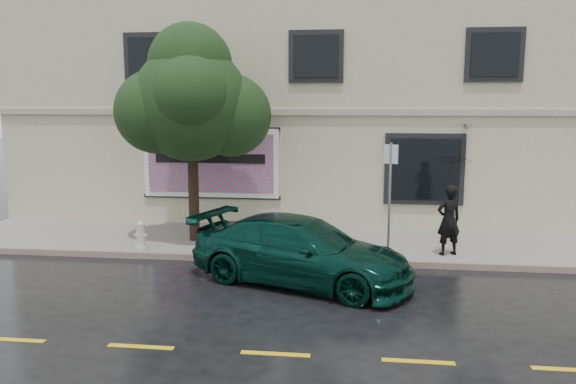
# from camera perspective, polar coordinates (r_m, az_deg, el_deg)

# --- Properties ---
(ground) EXTENTS (90.00, 90.00, 0.00)m
(ground) POSITION_cam_1_polar(r_m,az_deg,el_deg) (12.39, 1.03, -9.24)
(ground) COLOR black
(ground) RESTS_ON ground
(sidewalk) EXTENTS (20.00, 3.50, 0.15)m
(sidewalk) POSITION_cam_1_polar(r_m,az_deg,el_deg) (15.48, 2.26, -5.18)
(sidewalk) COLOR gray
(sidewalk) RESTS_ON ground
(curb) EXTENTS (20.00, 0.18, 0.16)m
(curb) POSITION_cam_1_polar(r_m,az_deg,el_deg) (13.80, 1.67, -6.98)
(curb) COLOR slate
(curb) RESTS_ON ground
(road_marking) EXTENTS (19.00, 0.12, 0.01)m
(road_marking) POSITION_cam_1_polar(r_m,az_deg,el_deg) (9.16, -1.29, -16.12)
(road_marking) COLOR gold
(road_marking) RESTS_ON ground
(building) EXTENTS (20.00, 8.12, 7.00)m
(building) POSITION_cam_1_polar(r_m,az_deg,el_deg) (20.73, 3.63, 8.05)
(building) COLOR beige
(building) RESTS_ON ground
(billboard) EXTENTS (4.30, 0.16, 2.20)m
(billboard) POSITION_cam_1_polar(r_m,az_deg,el_deg) (17.28, -7.89, 2.93)
(billboard) COLOR white
(billboard) RESTS_ON ground
(car) EXTENTS (5.36, 3.74, 1.43)m
(car) POSITION_cam_1_polar(r_m,az_deg,el_deg) (12.23, 1.34, -5.99)
(car) COLOR #072E25
(car) RESTS_ON ground
(pedestrian) EXTENTS (0.75, 0.63, 1.75)m
(pedestrian) POSITION_cam_1_polar(r_m,az_deg,el_deg) (14.37, 16.02, -2.76)
(pedestrian) COLOR black
(pedestrian) RESTS_ON sidewalk
(umbrella) EXTENTS (1.11, 1.11, 0.80)m
(umbrella) POSITION_cam_1_polar(r_m,az_deg,el_deg) (14.17, 16.24, 2.30)
(umbrella) COLOR black
(umbrella) RESTS_ON pedestrian
(street_tree) EXTENTS (3.08, 3.08, 5.26)m
(street_tree) POSITION_cam_1_polar(r_m,az_deg,el_deg) (15.24, -9.81, 8.81)
(street_tree) COLOR black
(street_tree) RESTS_ON sidewalk
(fire_hydrant) EXTENTS (0.31, 0.29, 0.74)m
(fire_hydrant) POSITION_cam_1_polar(r_m,az_deg,el_deg) (14.94, -14.70, -4.28)
(fire_hydrant) COLOR beige
(fire_hydrant) RESTS_ON sidewalk
(sign_pole) EXTENTS (0.33, 0.13, 2.81)m
(sign_pole) POSITION_cam_1_polar(r_m,az_deg,el_deg) (13.58, 10.30, 0.16)
(sign_pole) COLOR gray
(sign_pole) RESTS_ON sidewalk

